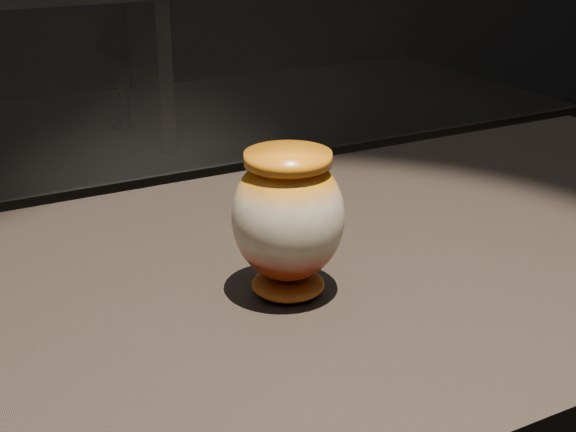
{
  "coord_description": "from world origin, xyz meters",
  "views": [
    {
      "loc": [
        -0.4,
        -0.84,
        1.36
      ],
      "look_at": [
        0.03,
        -0.06,
        1.0
      ],
      "focal_mm": 50.0,
      "sensor_mm": 36.0,
      "label": 1
    }
  ],
  "objects": [
    {
      "name": "main_vase",
      "position": [
        0.03,
        -0.06,
        1.0
      ],
      "size": [
        0.17,
        0.17,
        0.18
      ],
      "rotation": [
        0.0,
        0.0,
        0.29
      ],
      "color": "maroon",
      "rests_on": "display_plinth"
    }
  ]
}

